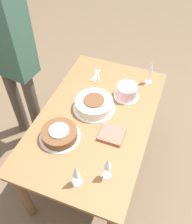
{
  "coord_description": "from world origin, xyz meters",
  "views": [
    {
      "loc": [
        1.2,
        0.45,
        2.2
      ],
      "look_at": [
        0.0,
        0.0,
        0.78
      ],
      "focal_mm": 40.0,
      "sensor_mm": 36.0,
      "label": 1
    }
  ],
  "objects_px": {
    "wine_glass_near": "(76,172)",
    "wine_glass_far": "(108,164)",
    "cake_back_decorated": "(127,91)",
    "wine_glass_extra": "(151,68)",
    "person_cutting": "(8,49)",
    "cake_center_white": "(94,104)",
    "cake_front_chocolate": "(60,134)"
  },
  "relations": [
    {
      "from": "wine_glass_near",
      "to": "wine_glass_far",
      "type": "xyz_separation_m",
      "value": [
        -0.11,
        0.16,
        0.01
      ]
    },
    {
      "from": "cake_back_decorated",
      "to": "wine_glass_far",
      "type": "distance_m",
      "value": 0.77
    },
    {
      "from": "wine_glass_near",
      "to": "wine_glass_extra",
      "type": "distance_m",
      "value": 1.13
    },
    {
      "from": "wine_glass_extra",
      "to": "person_cutting",
      "type": "relative_size",
      "value": 0.13
    },
    {
      "from": "cake_center_white",
      "to": "wine_glass_far",
      "type": "height_order",
      "value": "wine_glass_far"
    },
    {
      "from": "wine_glass_near",
      "to": "person_cutting",
      "type": "xyz_separation_m",
      "value": [
        -0.71,
        -0.89,
        0.21
      ]
    },
    {
      "from": "cake_front_chocolate",
      "to": "person_cutting",
      "type": "bearing_deg",
      "value": -123.89
    },
    {
      "from": "cake_center_white",
      "to": "cake_back_decorated",
      "type": "height_order",
      "value": "cake_back_decorated"
    },
    {
      "from": "wine_glass_far",
      "to": "person_cutting",
      "type": "height_order",
      "value": "person_cutting"
    },
    {
      "from": "cake_center_white",
      "to": "cake_back_decorated",
      "type": "distance_m",
      "value": 0.3
    },
    {
      "from": "cake_back_decorated",
      "to": "wine_glass_far",
      "type": "height_order",
      "value": "wine_glass_far"
    },
    {
      "from": "cake_front_chocolate",
      "to": "wine_glass_near",
      "type": "bearing_deg",
      "value": 42.67
    },
    {
      "from": "cake_center_white",
      "to": "person_cutting",
      "type": "bearing_deg",
      "value": -94.67
    },
    {
      "from": "cake_front_chocolate",
      "to": "wine_glass_far",
      "type": "xyz_separation_m",
      "value": [
        0.17,
        0.42,
        0.11
      ]
    },
    {
      "from": "wine_glass_near",
      "to": "wine_glass_far",
      "type": "distance_m",
      "value": 0.2
    },
    {
      "from": "cake_front_chocolate",
      "to": "wine_glass_near",
      "type": "distance_m",
      "value": 0.4
    },
    {
      "from": "wine_glass_extra",
      "to": "wine_glass_near",
      "type": "bearing_deg",
      "value": -10.62
    },
    {
      "from": "cake_back_decorated",
      "to": "wine_glass_extra",
      "type": "distance_m",
      "value": 0.3
    },
    {
      "from": "wine_glass_extra",
      "to": "wine_glass_far",
      "type": "bearing_deg",
      "value": -2.66
    },
    {
      "from": "wine_glass_extra",
      "to": "person_cutting",
      "type": "height_order",
      "value": "person_cutting"
    },
    {
      "from": "cake_back_decorated",
      "to": "wine_glass_far",
      "type": "relative_size",
      "value": 1.06
    },
    {
      "from": "cake_front_chocolate",
      "to": "wine_glass_far",
      "type": "distance_m",
      "value": 0.47
    },
    {
      "from": "wine_glass_extra",
      "to": "cake_center_white",
      "type": "bearing_deg",
      "value": -36.12
    },
    {
      "from": "cake_back_decorated",
      "to": "wine_glass_far",
      "type": "xyz_separation_m",
      "value": [
        0.76,
        0.09,
        0.09
      ]
    },
    {
      "from": "cake_center_white",
      "to": "person_cutting",
      "type": "distance_m",
      "value": 0.82
    },
    {
      "from": "cake_front_chocolate",
      "to": "wine_glass_near",
      "type": "xyz_separation_m",
      "value": [
        0.28,
        0.26,
        0.09
      ]
    },
    {
      "from": "cake_back_decorated",
      "to": "wine_glass_near",
      "type": "relative_size",
      "value": 1.07
    },
    {
      "from": "cake_center_white",
      "to": "cake_front_chocolate",
      "type": "distance_m",
      "value": 0.38
    },
    {
      "from": "cake_center_white",
      "to": "cake_back_decorated",
      "type": "relative_size",
      "value": 1.59
    },
    {
      "from": "wine_glass_far",
      "to": "wine_glass_near",
      "type": "bearing_deg",
      "value": -55.96
    },
    {
      "from": "cake_center_white",
      "to": "wine_glass_extra",
      "type": "height_order",
      "value": "wine_glass_extra"
    },
    {
      "from": "cake_center_white",
      "to": "cake_back_decorated",
      "type": "xyz_separation_m",
      "value": [
        -0.22,
        0.21,
        0.01
      ]
    }
  ]
}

